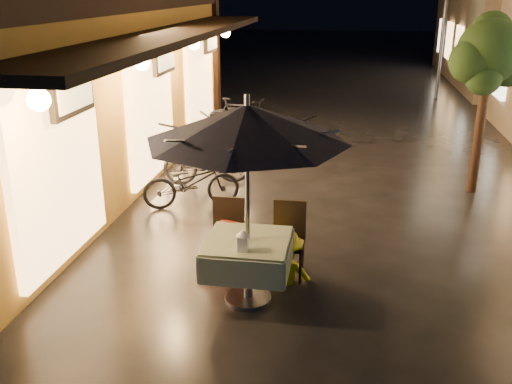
% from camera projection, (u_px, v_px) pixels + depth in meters
% --- Properties ---
extents(ground, '(90.00, 90.00, 0.00)m').
position_uv_depth(ground, '(329.00, 310.00, 6.60)').
color(ground, black).
rests_on(ground, ground).
extents(street_tree, '(1.43, 1.20, 3.15)m').
position_uv_depth(street_tree, '(490.00, 56.00, 9.60)').
color(street_tree, black).
rests_on(street_tree, ground).
extents(streetlamp_far, '(0.36, 0.36, 4.23)m').
position_uv_depth(streetlamp_far, '(445.00, 7.00, 18.15)').
color(streetlamp_far, '#59595E').
rests_on(streetlamp_far, ground).
extents(cafe_table, '(0.99, 0.99, 0.78)m').
position_uv_depth(cafe_table, '(248.00, 255.00, 6.63)').
color(cafe_table, '#59595E').
rests_on(cafe_table, ground).
extents(patio_umbrella, '(2.27, 2.27, 2.46)m').
position_uv_depth(patio_umbrella, '(247.00, 123.00, 6.10)').
color(patio_umbrella, '#59595E').
rests_on(patio_umbrella, ground).
extents(cafe_chair_left, '(0.42, 0.42, 0.97)m').
position_uv_depth(cafe_chair_left, '(227.00, 231.00, 7.39)').
color(cafe_chair_left, black).
rests_on(cafe_chair_left, ground).
extents(cafe_chair_right, '(0.42, 0.42, 0.97)m').
position_uv_depth(cafe_chair_right, '(289.00, 235.00, 7.27)').
color(cafe_chair_right, black).
rests_on(cafe_chair_right, ground).
extents(table_lantern, '(0.16, 0.16, 0.25)m').
position_uv_depth(table_lantern, '(243.00, 239.00, 6.25)').
color(table_lantern, white).
rests_on(table_lantern, cafe_table).
extents(person_orange, '(0.77, 0.62, 1.53)m').
position_uv_depth(person_orange, '(225.00, 221.00, 7.11)').
color(person_orange, '#EE3F1E').
rests_on(person_orange, ground).
extents(person_yellow, '(0.99, 0.77, 1.35)m').
position_uv_depth(person_yellow, '(285.00, 232.00, 7.04)').
color(person_yellow, yellow).
rests_on(person_yellow, ground).
extents(bicycle_0, '(1.72, 1.18, 0.85)m').
position_uv_depth(bicycle_0, '(191.00, 182.00, 9.57)').
color(bicycle_0, black).
rests_on(bicycle_0, ground).
extents(bicycle_1, '(1.71, 0.93, 0.99)m').
position_uv_depth(bicycle_1, '(207.00, 159.00, 10.64)').
color(bicycle_1, black).
rests_on(bicycle_1, ground).
extents(bicycle_2, '(1.56, 0.57, 0.82)m').
position_uv_depth(bicycle_2, '(227.00, 149.00, 11.62)').
color(bicycle_2, black).
rests_on(bicycle_2, ground).
extents(bicycle_3, '(1.58, 0.83, 0.91)m').
position_uv_depth(bicycle_3, '(225.00, 133.00, 12.65)').
color(bicycle_3, black).
rests_on(bicycle_3, ground).
extents(bicycle_4, '(1.83, 1.15, 0.91)m').
position_uv_depth(bicycle_4, '(242.00, 116.00, 14.30)').
color(bicycle_4, black).
rests_on(bicycle_4, ground).
extents(bicycle_5, '(1.53, 0.54, 0.90)m').
position_uv_depth(bicycle_5, '(235.00, 116.00, 14.39)').
color(bicycle_5, black).
rests_on(bicycle_5, ground).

